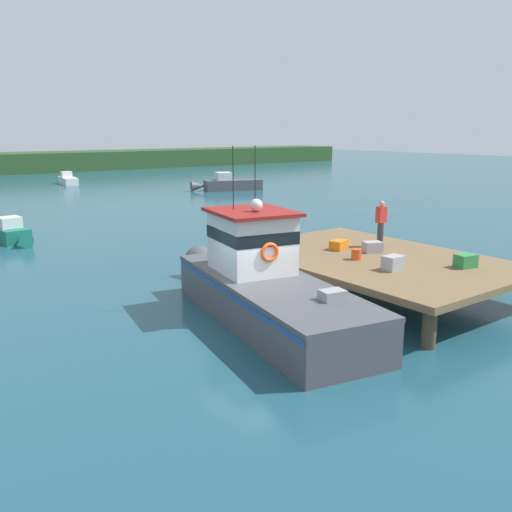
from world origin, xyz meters
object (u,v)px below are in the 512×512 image
object	(u,v)px
crate_stack_mid_dock	(466,261)
moored_boat_off_the_point	(8,232)
crate_stack_near_edge	(339,245)
deckhand_by_the_boat	(381,223)
main_fishing_boat	(261,283)
crate_single_far	(393,263)
crate_single_by_cleat	(372,247)
moored_boat_near_channel	(67,180)
moored_boat_mid_harbor	(228,184)
bait_bucket	(356,254)

from	to	relation	value
crate_stack_mid_dock	moored_boat_off_the_point	world-z (taller)	crate_stack_mid_dock
crate_stack_near_edge	deckhand_by_the_boat	xyz separation A→B (m)	(1.52, -0.52, 0.70)
main_fishing_boat	deckhand_by_the_boat	size ratio (longest dim) A/B	6.11
main_fishing_boat	crate_single_far	world-z (taller)	main_fishing_boat
crate_stack_near_edge	crate_single_by_cleat	size ratio (longest dim) A/B	1.00
moored_boat_near_channel	deckhand_by_the_boat	bearing A→B (deg)	-93.90
crate_stack_mid_dock	moored_boat_mid_harbor	xyz separation A→B (m)	(12.59, 31.38, -0.85)
crate_stack_near_edge	main_fishing_boat	bearing A→B (deg)	-163.99
crate_single_far	moored_boat_near_channel	bearing A→B (deg)	83.42
crate_single_by_cleat	moored_boat_mid_harbor	bearing A→B (deg)	64.93
main_fishing_boat	moored_boat_mid_harbor	xyz separation A→B (m)	(18.13, 28.53, -0.46)
moored_boat_near_channel	moored_boat_mid_harbor	xyz separation A→B (m)	(9.43, -14.39, 0.14)
moored_boat_near_channel	crate_single_far	bearing A→B (deg)	-96.58
deckhand_by_the_boat	crate_stack_mid_dock	bearing A→B (deg)	-94.57
main_fishing_boat	crate_single_far	size ratio (longest dim) A/B	16.61
deckhand_by_the_boat	moored_boat_off_the_point	size ratio (longest dim) A/B	0.35
bait_bucket	moored_boat_near_channel	world-z (taller)	bait_bucket
crate_single_by_cleat	moored_boat_mid_harbor	world-z (taller)	moored_boat_mid_harbor
main_fishing_boat	bait_bucket	size ratio (longest dim) A/B	29.32
crate_single_far	moored_boat_off_the_point	world-z (taller)	crate_single_far
crate_single_by_cleat	moored_boat_near_channel	xyz separation A→B (m)	(3.81, 42.69, -0.97)
crate_stack_near_edge	crate_single_far	bearing A→B (deg)	-104.26
bait_bucket	moored_boat_near_channel	size ratio (longest dim) A/B	0.07
crate_single_far	bait_bucket	world-z (taller)	crate_single_far
main_fishing_boat	moored_boat_off_the_point	world-z (taller)	main_fishing_boat
crate_single_far	moored_boat_off_the_point	xyz separation A→B (m)	(-6.57, 17.95, -1.01)
crate_stack_mid_dock	deckhand_by_the_boat	bearing A→B (deg)	85.43
moored_boat_mid_harbor	main_fishing_boat	bearing A→B (deg)	-122.43
deckhand_by_the_boat	moored_boat_mid_harbor	world-z (taller)	deckhand_by_the_boat
crate_single_far	moored_boat_near_channel	xyz separation A→B (m)	(5.15, 44.67, -1.00)
main_fishing_boat	deckhand_by_the_boat	world-z (taller)	main_fishing_boat
main_fishing_boat	deckhand_by_the_boat	xyz separation A→B (m)	(5.83, 0.71, 1.05)
moored_boat_near_channel	crate_stack_mid_dock	bearing A→B (deg)	-93.95
crate_single_far	moored_boat_mid_harbor	world-z (taller)	crate_single_far
deckhand_by_the_boat	bait_bucket	bearing A→B (deg)	-157.65
crate_single_far	moored_boat_near_channel	world-z (taller)	crate_single_far
crate_stack_near_edge	deckhand_by_the_boat	world-z (taller)	deckhand_by_the_boat
moored_boat_off_the_point	main_fishing_boat	bearing A→B (deg)	-79.45
crate_stack_near_edge	bait_bucket	world-z (taller)	bait_bucket
deckhand_by_the_boat	moored_boat_mid_harbor	size ratio (longest dim) A/B	0.26
moored_boat_near_channel	moored_boat_mid_harbor	size ratio (longest dim) A/B	0.76
crate_stack_near_edge	moored_boat_mid_harbor	xyz separation A→B (m)	(13.82, 27.30, -0.81)
crate_stack_mid_dock	moored_boat_mid_harbor	world-z (taller)	moored_boat_mid_harbor
main_fishing_boat	bait_bucket	distance (m)	3.70
crate_single_far	crate_stack_mid_dock	world-z (taller)	crate_single_far
crate_single_far	moored_boat_near_channel	size ratio (longest dim) A/B	0.12
crate_stack_near_edge	crate_single_far	distance (m)	3.08
deckhand_by_the_boat	moored_boat_near_channel	bearing A→B (deg)	86.10
crate_stack_mid_dock	deckhand_by_the_boat	size ratio (longest dim) A/B	0.37
moored_boat_mid_harbor	moored_boat_off_the_point	xyz separation A→B (m)	(-21.15, -12.33, -0.14)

